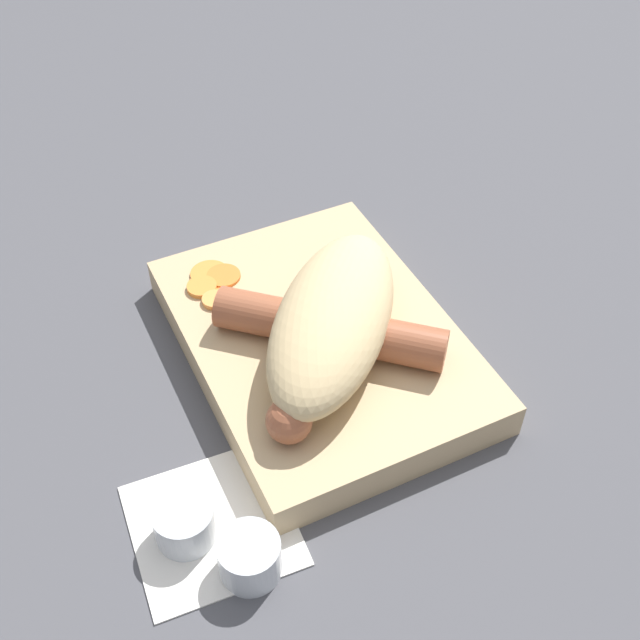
{
  "coord_description": "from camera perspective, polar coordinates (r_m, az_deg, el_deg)",
  "views": [
    {
      "loc": [
        -0.39,
        0.19,
        0.47
      ],
      "look_at": [
        0.0,
        0.0,
        0.04
      ],
      "focal_mm": 45.0,
      "sensor_mm": 36.0,
      "label": 1
    }
  ],
  "objects": [
    {
      "name": "food_tray",
      "position": [
        0.63,
        -0.0,
        -1.6
      ],
      "size": [
        0.27,
        0.19,
        0.03
      ],
      "color": "tan",
      "rests_on": "ground_plane"
    },
    {
      "name": "condiment_cup_far",
      "position": [
        0.52,
        -5.01,
        -16.55
      ],
      "size": [
        0.04,
        0.04,
        0.03
      ],
      "color": "silver",
      "rests_on": "ground_plane"
    },
    {
      "name": "bread_roll",
      "position": [
        0.58,
        0.76,
        -0.05
      ],
      "size": [
        0.19,
        0.19,
        0.06
      ],
      "color": "#DBBC84",
      "rests_on": "food_tray"
    },
    {
      "name": "ground_plane",
      "position": [
        0.64,
        -0.0,
        -2.51
      ],
      "size": [
        3.0,
        3.0,
        0.0
      ],
      "primitive_type": "plane",
      "color": "#4C4C51"
    },
    {
      "name": "napkin",
      "position": [
        0.55,
        -7.67,
        -14.21
      ],
      "size": [
        0.11,
        0.11,
        0.0
      ],
      "color": "white",
      "rests_on": "ground_plane"
    },
    {
      "name": "sausage",
      "position": [
        0.59,
        0.28,
        -0.73
      ],
      "size": [
        0.16,
        0.15,
        0.03
      ],
      "color": "#9E5638",
      "rests_on": "food_tray"
    },
    {
      "name": "pickled_veggies",
      "position": [
        0.66,
        -7.56,
        2.41
      ],
      "size": [
        0.07,
        0.05,
        0.0
      ],
      "color": "#F99E4C",
      "rests_on": "food_tray"
    },
    {
      "name": "condiment_cup_near",
      "position": [
        0.54,
        -9.59,
        -14.17
      ],
      "size": [
        0.04,
        0.04,
        0.03
      ],
      "color": "silver",
      "rests_on": "ground_plane"
    }
  ]
}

